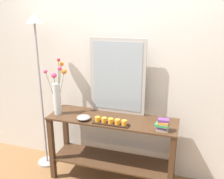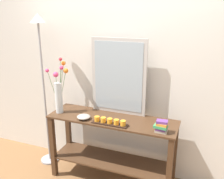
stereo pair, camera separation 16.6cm
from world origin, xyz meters
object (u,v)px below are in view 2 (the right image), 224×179
Objects in this scene: console_table at (112,142)px; floor_lamp at (42,67)px; tall_vase_left at (59,91)px; candle_tray at (110,122)px; mirror_leaning at (118,77)px; decorative_bowl at (84,117)px; book_stack at (161,127)px.

floor_lamp is at bearing 176.08° from console_table.
tall_vase_left is 0.71m from candle_tray.
candle_tray is 0.20× the size of floor_lamp.
tall_vase_left reaches higher than console_table.
tall_vase_left is 0.39m from floor_lamp.
console_table is 0.76× the size of floor_lamp.
candle_tray is (0.03, -0.15, 0.32)m from console_table.
decorative_bowl is (-0.29, -0.32, -0.41)m from mirror_leaning.
candle_tray is at bearing -8.21° from tall_vase_left.
tall_vase_left is 4.70× the size of book_stack.
book_stack is 0.07× the size of floor_lamp.
console_table is 2.25× the size of tall_vase_left.
tall_vase_left is 1.23m from book_stack.
tall_vase_left is at bearing 171.79° from candle_tray.
decorative_bowl is 0.82m from floor_lamp.
book_stack is at bearing -13.09° from console_table.
console_table is 9.74× the size of decorative_bowl.
decorative_bowl is at bearing 179.83° from book_stack.
decorative_bowl is at bearing -132.64° from mirror_leaning.
mirror_leaning is at bearing 94.42° from candle_tray.
decorative_bowl is 1.09× the size of book_stack.
candle_tray is at bearing -85.58° from mirror_leaning.
candle_tray is (0.67, -0.10, -0.23)m from tall_vase_left.
candle_tray is (0.03, -0.34, -0.41)m from mirror_leaning.
book_stack is (0.56, -0.32, -0.37)m from mirror_leaning.
candle_tray is 2.86× the size of book_stack.
mirror_leaning is at bearing 150.46° from book_stack.
book_stack is at bearing 1.69° from candle_tray.
console_table is 3.70× the size of candle_tray.
tall_vase_left is (-0.64, -0.05, 0.55)m from console_table.
console_table is 10.58× the size of book_stack.
tall_vase_left reaches higher than book_stack.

